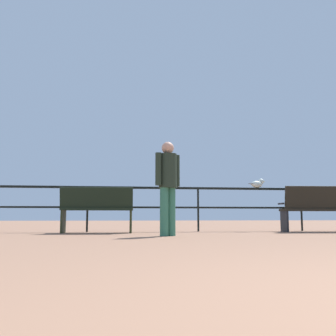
{
  "coord_description": "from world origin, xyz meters",
  "views": [
    {
      "loc": [
        -1.77,
        -0.74,
        0.33
      ],
      "look_at": [
        -0.75,
        7.27,
        1.35
      ],
      "focal_mm": 41.27,
      "sensor_mm": 36.0,
      "label": 1
    }
  ],
  "objects_px": {
    "bench_near_right": "(321,206)",
    "seagull_on_rail": "(257,184)",
    "person_by_bench": "(168,181)",
    "bench_near_left": "(97,207)"
  },
  "relations": [
    {
      "from": "person_by_bench",
      "to": "bench_near_left",
      "type": "bearing_deg",
      "value": 134.12
    },
    {
      "from": "bench_near_left",
      "to": "bench_near_right",
      "type": "relative_size",
      "value": 0.87
    },
    {
      "from": "bench_near_right",
      "to": "seagull_on_rail",
      "type": "xyz_separation_m",
      "value": [
        -1.17,
        0.65,
        0.54
      ]
    },
    {
      "from": "bench_near_right",
      "to": "seagull_on_rail",
      "type": "bearing_deg",
      "value": 151.02
    },
    {
      "from": "bench_near_left",
      "to": "bench_near_right",
      "type": "distance_m",
      "value": 4.77
    },
    {
      "from": "bench_near_left",
      "to": "seagull_on_rail",
      "type": "relative_size",
      "value": 3.28
    },
    {
      "from": "bench_near_right",
      "to": "seagull_on_rail",
      "type": "distance_m",
      "value": 1.44
    },
    {
      "from": "bench_near_left",
      "to": "bench_near_right",
      "type": "height_order",
      "value": "bench_near_right"
    },
    {
      "from": "bench_near_right",
      "to": "person_by_bench",
      "type": "distance_m",
      "value": 3.75
    },
    {
      "from": "bench_near_right",
      "to": "person_by_bench",
      "type": "bearing_deg",
      "value": -159.75
    }
  ]
}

